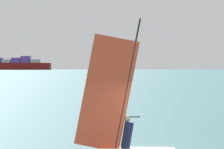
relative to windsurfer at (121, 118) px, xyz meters
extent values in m
cylinder|color=black|center=(0.23, -0.06, 1.21)|extent=(0.91, 0.30, 4.53)
cube|color=#E54C2D|center=(-0.47, 0.13, 0.88)|extent=(2.23, 0.65, 4.14)
cylinder|color=black|center=(-0.11, 0.03, 0.05)|extent=(1.54, 0.45, 0.04)
cylinder|color=#191E38|center=(0.22, -0.06, -0.59)|extent=(0.53, 0.43, 0.95)
sphere|color=tan|center=(0.22, -0.06, -0.01)|extent=(0.22, 0.22, 0.22)
cube|color=#99999E|center=(4.54, 786.22, 12.13)|extent=(17.15, 22.98, 5.20)
cube|color=#59388C|center=(18.65, 783.10, 13.43)|extent=(17.15, 22.98, 7.80)
cube|color=#59388C|center=(32.75, 779.99, 14.73)|extent=(17.15, 22.98, 10.40)
cube|color=#99999E|center=(46.85, 776.87, 12.13)|extent=(17.15, 22.98, 5.20)
camera|label=1|loc=(-4.06, -17.29, 1.75)|focal=82.04mm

